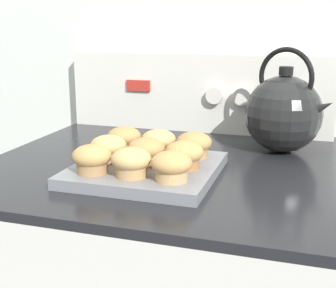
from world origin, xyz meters
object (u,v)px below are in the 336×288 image
at_px(muffin_r0_c2, 171,166).
at_px(muffin_r1_c2, 184,154).
at_px(muffin_r0_c0, 92,159).
at_px(muffin_r0_c1, 131,162).
at_px(tea_kettle, 284,113).
at_px(muffin_r1_c1, 146,151).
at_px(muffin_pan, 146,169).
at_px(muffin_r2_c2, 194,145).
at_px(muffin_r2_c1, 158,142).
at_px(muffin_r2_c0, 124,139).
at_px(muffin_r1_c0, 108,148).

relative_size(muffin_r0_c2, muffin_r1_c2, 1.00).
distance_m(muffin_r0_c0, muffin_r0_c1, 0.08).
bearing_deg(tea_kettle, muffin_r0_c2, -116.40).
bearing_deg(muffin_r0_c0, muffin_r1_c1, 46.69).
relative_size(muffin_pan, muffin_r1_c1, 3.75).
xyz_separation_m(muffin_pan, tea_kettle, (0.25, 0.26, 0.08)).
height_order(muffin_pan, muffin_r2_c2, muffin_r2_c2).
xyz_separation_m(muffin_r2_c1, tea_kettle, (0.25, 0.18, 0.04)).
distance_m(muffin_r0_c0, muffin_r1_c2, 0.18).
bearing_deg(muffin_r1_c1, muffin_r2_c2, 44.27).
xyz_separation_m(muffin_pan, muffin_r2_c2, (0.08, 0.08, 0.04)).
xyz_separation_m(muffin_r0_c1, muffin_r2_c1, (-0.00, 0.16, 0.00)).
bearing_deg(muffin_r1_c1, muffin_r1_c2, -2.10).
distance_m(muffin_pan, muffin_r0_c0, 0.12).
bearing_deg(muffin_r1_c1, muffin_r0_c2, -46.22).
height_order(muffin_r1_c1, muffin_r2_c2, same).
height_order(muffin_r1_c2, muffin_r2_c1, same).
bearing_deg(muffin_r0_c0, muffin_r2_c0, 90.82).
bearing_deg(tea_kettle, muffin_r1_c1, -133.50).
bearing_deg(muffin_r1_c0, tea_kettle, 38.86).
bearing_deg(muffin_pan, muffin_r0_c2, -45.77).
xyz_separation_m(muffin_r1_c2, muffin_r2_c2, (-0.00, 0.08, 0.00)).
height_order(muffin_pan, muffin_r1_c1, muffin_r1_c1).
bearing_deg(muffin_r2_c0, muffin_r1_c2, -27.42).
distance_m(muffin_pan, muffin_r2_c2, 0.12).
relative_size(muffin_pan, muffin_r2_c0, 3.75).
relative_size(muffin_pan, tea_kettle, 1.14).
bearing_deg(muffin_r0_c2, muffin_r2_c0, 134.37).
distance_m(muffin_r2_c2, tea_kettle, 0.25).
height_order(muffin_r0_c1, muffin_r1_c0, same).
bearing_deg(muffin_pan, tea_kettle, 46.70).
bearing_deg(muffin_r2_c1, tea_kettle, 36.64).
relative_size(muffin_r0_c0, muffin_r2_c1, 1.00).
bearing_deg(muffin_r1_c2, muffin_r2_c0, 152.58).
bearing_deg(tea_kettle, muffin_r2_c1, -143.36).
relative_size(muffin_r0_c1, muffin_r1_c2, 1.00).
height_order(muffin_r0_c0, muffin_r2_c1, same).
xyz_separation_m(muffin_r2_c0, muffin_r2_c2, (0.16, -0.00, 0.00)).
distance_m(muffin_r0_c1, muffin_r1_c1, 0.08).
relative_size(muffin_pan, muffin_r2_c2, 3.75).
distance_m(muffin_r2_c0, muffin_r2_c2, 0.16).
height_order(muffin_r1_c0, tea_kettle, tea_kettle).
relative_size(muffin_pan, muffin_r1_c0, 3.75).
height_order(muffin_r2_c1, tea_kettle, tea_kettle).
xyz_separation_m(muffin_r1_c0, muffin_r2_c2, (0.16, 0.08, 0.00)).
bearing_deg(muffin_r1_c2, muffin_pan, 179.02).
height_order(muffin_pan, muffin_r1_c0, muffin_r1_c0).
height_order(muffin_r0_c2, muffin_r1_c2, same).
xyz_separation_m(muffin_r0_c1, muffin_r1_c2, (0.08, 0.08, 0.00)).
bearing_deg(muffin_r1_c0, muffin_r0_c1, -43.81).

